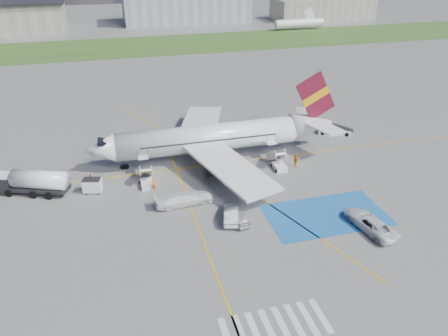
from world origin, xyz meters
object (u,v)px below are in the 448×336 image
Objects in this scene: airliner at (218,137)px; van_white_b at (184,197)px; car_silver_b at (231,214)px; gpu_cart at (92,186)px; belt_loader at (335,132)px; van_white_a at (370,221)px; fuel_tanker at (32,184)px; car_silver_a at (237,217)px.

airliner reaches higher than van_white_b.
airliner is 8.01× the size of car_silver_b.
airliner is 18.81m from gpu_cart.
van_white_b is at bearing -127.53° from belt_loader.
fuel_tanker is at bearing -35.27° from van_white_a.
car_silver_a is at bearing 149.63° from car_silver_b.
van_white_b is (-28.18, -14.97, 0.64)m from belt_loader.
car_silver_a is (23.23, -12.96, -0.65)m from fuel_tanker.
airliner reaches higher than fuel_tanker.
fuel_tanker is 46.84m from belt_loader.
car_silver_b reaches higher than car_silver_a.
belt_loader is at bearing -124.62° from car_silver_b.
car_silver_b is at bearing -99.11° from airliner.
airliner is at bearing -107.07° from car_silver_a.
fuel_tanker is 7.55m from gpu_cart.
airliner is 6.43× the size of belt_loader.
van_white_a reaches higher than car_silver_a.
van_white_a is at bearing -4.10° from fuel_tanker.
gpu_cart is at bearing -45.69° from car_silver_a.
gpu_cart is 18.62m from car_silver_b.
van_white_b reaches higher than gpu_cart.
airliner is 21.59m from belt_loader.
airliner is at bearing -70.63° from van_white_a.
airliner is 6.78× the size of van_white_a.
fuel_tanker is at bearing -171.72° from airliner.
van_white_a is (14.44, -5.76, 0.26)m from car_silver_b.
van_white_b reaches higher than car_silver_a.
car_silver_b is at bearing -6.68° from fuel_tanker.
car_silver_a is 0.76× the size of van_white_b.
car_silver_a is 0.76× the size of van_white_a.
fuel_tanker is at bearing -179.07° from gpu_cart.
gpu_cart is (-17.85, -5.36, -2.54)m from airliner.
car_silver_a is at bearing -7.23° from fuel_tanker.
car_silver_b is (22.62, -12.34, -0.59)m from fuel_tanker.
belt_loader is 30.72m from car_silver_a.
belt_loader is at bearing 9.98° from airliner.
fuel_tanker is 26.61m from car_silver_a.
van_white_a reaches higher than belt_loader.
car_silver_b is at bearing -141.28° from van_white_b.
van_white_b is at bearing -56.48° from car_silver_a.
fuel_tanker is at bearing -39.51° from car_silver_a.
van_white_a is 21.70m from van_white_b.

